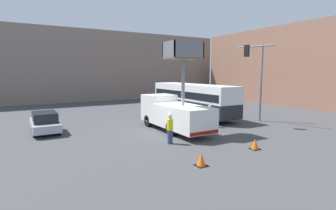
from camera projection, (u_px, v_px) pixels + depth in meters
The scene contains 11 objects.
ground_plane at pixel (172, 133), 18.83m from camera, with size 120.00×120.00×0.00m, color #424244.
building_backdrop_far at pixel (83, 66), 42.12m from camera, with size 44.00×10.00×10.48m.
building_backdrop_side at pixel (304, 66), 36.16m from camera, with size 10.00×28.00×10.30m.
utility_truck at pixel (174, 111), 19.29m from camera, with size 2.36×7.03×6.34m.
city_bus at pixel (192, 97), 25.91m from camera, with size 2.48×11.12×3.13m.
traffic_light_pole at pixel (257, 70), 21.95m from camera, with size 3.18×2.92×6.70m.
road_worker_near_truck at pixel (170, 129), 15.78m from camera, with size 0.38×0.38×1.86m.
road_worker_directing at pixel (210, 116), 20.56m from camera, with size 0.38×0.38×1.78m.
traffic_cone_near_truck at pixel (255, 144), 14.72m from camera, with size 0.53×0.53×0.60m.
traffic_cone_mid_road at pixel (201, 160), 12.11m from camera, with size 0.54×0.54×0.62m.
parked_car_curbside at pixel (45, 122), 18.80m from camera, with size 1.75×4.33×1.49m.
Camera 1 is at (-9.53, -15.78, 4.31)m, focal length 28.00 mm.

